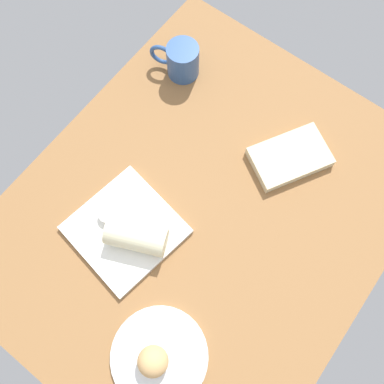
{
  "coord_description": "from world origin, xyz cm",
  "views": [
    {
      "loc": [
        -25.49,
        -15.75,
        106.9
      ],
      "look_at": [
        1.59,
        4.74,
        7.0
      ],
      "focal_mm": 38.57,
      "sensor_mm": 36.0,
      "label": 1
    }
  ],
  "objects_px": {
    "breakfast_wrap": "(136,236)",
    "coffee_mug": "(181,60)",
    "square_plate": "(126,229)",
    "sauce_cup": "(108,214)",
    "round_plate": "(159,356)",
    "scone_pastry": "(153,361)",
    "book_stack": "(290,157)"
  },
  "relations": [
    {
      "from": "breakfast_wrap",
      "to": "coffee_mug",
      "type": "relative_size",
      "value": 1.04
    },
    {
      "from": "square_plate",
      "to": "sauce_cup",
      "type": "relative_size",
      "value": 4.95
    },
    {
      "from": "square_plate",
      "to": "sauce_cup",
      "type": "distance_m",
      "value": 0.06
    },
    {
      "from": "round_plate",
      "to": "scone_pastry",
      "type": "relative_size",
      "value": 3.23
    },
    {
      "from": "sauce_cup",
      "to": "book_stack",
      "type": "bearing_deg",
      "value": -33.95
    },
    {
      "from": "square_plate",
      "to": "breakfast_wrap",
      "type": "xyz_separation_m",
      "value": [
        -0.0,
        -0.04,
        0.04
      ]
    },
    {
      "from": "round_plate",
      "to": "scone_pastry",
      "type": "distance_m",
      "value": 0.04
    },
    {
      "from": "round_plate",
      "to": "square_plate",
      "type": "bearing_deg",
      "value": 54.44
    },
    {
      "from": "square_plate",
      "to": "book_stack",
      "type": "height_order",
      "value": "book_stack"
    },
    {
      "from": "sauce_cup",
      "to": "book_stack",
      "type": "xyz_separation_m",
      "value": [
        0.42,
        -0.28,
        -0.01
      ]
    },
    {
      "from": "square_plate",
      "to": "coffee_mug",
      "type": "bearing_deg",
      "value": 20.86
    },
    {
      "from": "book_stack",
      "to": "coffee_mug",
      "type": "distance_m",
      "value": 0.41
    },
    {
      "from": "round_plate",
      "to": "coffee_mug",
      "type": "bearing_deg",
      "value": 33.76
    },
    {
      "from": "scone_pastry",
      "to": "book_stack",
      "type": "height_order",
      "value": "scone_pastry"
    },
    {
      "from": "scone_pastry",
      "to": "coffee_mug",
      "type": "relative_size",
      "value": 0.49
    },
    {
      "from": "scone_pastry",
      "to": "breakfast_wrap",
      "type": "bearing_deg",
      "value": 46.88
    },
    {
      "from": "round_plate",
      "to": "square_plate",
      "type": "relative_size",
      "value": 0.93
    },
    {
      "from": "sauce_cup",
      "to": "breakfast_wrap",
      "type": "relative_size",
      "value": 0.34
    },
    {
      "from": "breakfast_wrap",
      "to": "book_stack",
      "type": "height_order",
      "value": "breakfast_wrap"
    },
    {
      "from": "scone_pastry",
      "to": "square_plate",
      "type": "xyz_separation_m",
      "value": [
        0.2,
        0.25,
        -0.04
      ]
    },
    {
      "from": "scone_pastry",
      "to": "coffee_mug",
      "type": "bearing_deg",
      "value": 32.99
    },
    {
      "from": "breakfast_wrap",
      "to": "coffee_mug",
      "type": "height_order",
      "value": "coffee_mug"
    },
    {
      "from": "square_plate",
      "to": "coffee_mug",
      "type": "xyz_separation_m",
      "value": [
        0.46,
        0.18,
        0.04
      ]
    },
    {
      "from": "sauce_cup",
      "to": "coffee_mug",
      "type": "distance_m",
      "value": 0.48
    },
    {
      "from": "scone_pastry",
      "to": "book_stack",
      "type": "xyz_separation_m",
      "value": [
        0.61,
        0.03,
        -0.03
      ]
    },
    {
      "from": "sauce_cup",
      "to": "book_stack",
      "type": "distance_m",
      "value": 0.5
    },
    {
      "from": "sauce_cup",
      "to": "breakfast_wrap",
      "type": "xyz_separation_m",
      "value": [
        -0.0,
        -0.1,
        0.02
      ]
    },
    {
      "from": "square_plate",
      "to": "coffee_mug",
      "type": "height_order",
      "value": "coffee_mug"
    },
    {
      "from": "round_plate",
      "to": "book_stack",
      "type": "relative_size",
      "value": 0.95
    },
    {
      "from": "square_plate",
      "to": "round_plate",
      "type": "bearing_deg",
      "value": -125.56
    },
    {
      "from": "scone_pastry",
      "to": "coffee_mug",
      "type": "distance_m",
      "value": 0.79
    },
    {
      "from": "square_plate",
      "to": "breakfast_wrap",
      "type": "relative_size",
      "value": 1.66
    }
  ]
}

